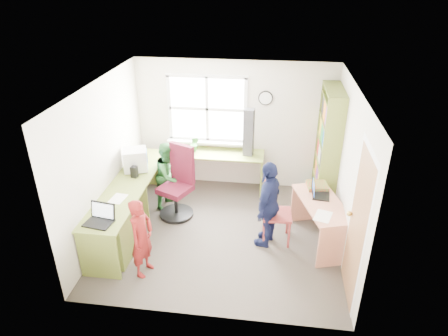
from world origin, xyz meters
name	(u,v)px	position (x,y,z in m)	size (l,w,h in m)	color
room	(223,163)	(0.01, 0.10, 1.22)	(3.64, 3.44, 2.44)	#403932
l_desk	(135,213)	(-1.31, -0.28, 0.46)	(2.38, 2.95, 0.75)	olive
right_desk	(321,213)	(1.51, 0.00, 0.51)	(0.89, 1.32, 0.70)	#E49372
bookshelf	(327,152)	(1.65, 1.19, 1.00)	(0.30, 1.02, 2.10)	olive
swivel_chair	(178,186)	(-0.81, 0.49, 0.53)	(0.76, 0.76, 1.24)	black
wooden_chair	(272,210)	(0.78, -0.05, 0.54)	(0.45, 0.45, 0.99)	#963332
crt_monitor	(135,160)	(-1.54, 0.57, 0.94)	(0.47, 0.45, 0.38)	white
laptop_left	(100,218)	(-1.52, -0.96, 0.81)	(0.40, 0.35, 0.25)	black
laptop_right	(318,192)	(1.45, 0.22, 0.76)	(0.32, 0.37, 0.24)	black
speaker_a	(134,172)	(-1.48, 0.32, 0.84)	(0.11, 0.11, 0.19)	black
speaker_b	(145,157)	(-1.48, 0.89, 0.84)	(0.12, 0.12, 0.18)	black
cd_tower	(249,133)	(0.29, 1.43, 1.18)	(0.19, 0.18, 0.87)	black
game_box	(317,186)	(1.46, 0.45, 0.73)	(0.35, 0.35, 0.06)	red
paper_a	(118,199)	(-1.51, -0.37, 0.75)	(0.24, 0.31, 0.00)	white
paper_b	(323,216)	(1.48, -0.36, 0.70)	(0.30, 0.36, 0.00)	white
potted_plant	(195,144)	(-0.70, 1.43, 0.90)	(0.16, 0.13, 0.30)	#307933
person_red	(142,238)	(-0.95, -1.02, 0.58)	(0.42, 0.28, 1.15)	maroon
person_green	(169,175)	(-1.03, 0.74, 0.60)	(0.58, 0.45, 1.19)	#2C6E2E
person_navy	(269,204)	(0.71, -0.13, 0.69)	(0.81, 0.34, 1.38)	#151B43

